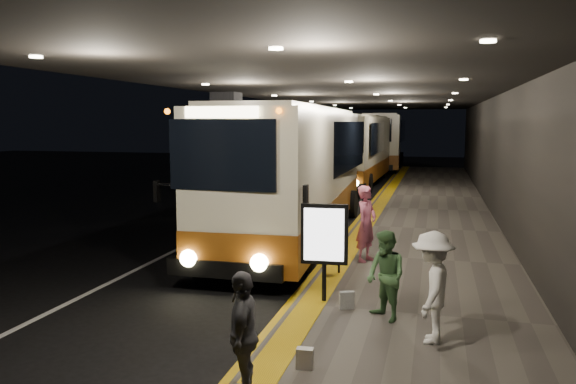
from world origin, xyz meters
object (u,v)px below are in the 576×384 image
at_px(bag_plain, 305,358).
at_px(stanchion_post, 339,251).
at_px(coach_main, 296,178).
at_px(passenger_waiting_white, 432,287).
at_px(bag_polka, 347,300).
at_px(coach_second, 357,153).
at_px(info_sign, 324,236).
at_px(coach_third, 382,143).
at_px(passenger_waiting_grey, 243,335).
at_px(passenger_boarding, 366,224).
at_px(passenger_waiting_green, 386,276).

distance_m(bag_plain, stanchion_post, 4.93).
relative_size(coach_main, passenger_waiting_white, 7.19).
bearing_deg(bag_polka, coach_second, 97.33).
relative_size(coach_main, stanchion_post, 12.23).
relative_size(passenger_waiting_white, info_sign, 0.93).
distance_m(bag_polka, bag_plain, 2.60).
bearing_deg(coach_third, info_sign, -89.52).
height_order(passenger_waiting_grey, bag_plain, passenger_waiting_grey).
bearing_deg(passenger_boarding, bag_plain, -158.92).
relative_size(coach_second, passenger_waiting_white, 7.00).
bearing_deg(coach_second, bag_polka, -81.43).
distance_m(coach_third, bag_polka, 32.85).
xyz_separation_m(info_sign, stanchion_post, (-0.06, 2.01, -0.74)).
distance_m(coach_main, coach_third, 26.22).
relative_size(passenger_waiting_grey, bag_polka, 4.95).
bearing_deg(info_sign, passenger_waiting_green, -34.62).
relative_size(info_sign, stanchion_post, 1.84).
bearing_deg(passenger_waiting_grey, stanchion_post, 168.33).
bearing_deg(info_sign, bag_plain, -88.01).
height_order(passenger_waiting_green, stanchion_post, passenger_waiting_green).
bearing_deg(passenger_boarding, bag_polka, -156.72).
bearing_deg(stanchion_post, coach_second, 96.63).
height_order(coach_main, passenger_waiting_green, coach_main).
bearing_deg(passenger_boarding, passenger_waiting_white, -139.98).
distance_m(passenger_boarding, passenger_waiting_green, 4.05).
height_order(coach_main, bag_polka, coach_main).
distance_m(passenger_boarding, passenger_waiting_grey, 7.13).
bearing_deg(passenger_waiting_white, coach_main, -146.36).
relative_size(passenger_boarding, passenger_waiting_grey, 1.16).
bearing_deg(coach_third, passenger_boarding, -88.38).
height_order(passenger_waiting_white, stanchion_post, passenger_waiting_white).
bearing_deg(bag_plain, passenger_waiting_green, 68.10).
relative_size(passenger_waiting_white, bag_polka, 5.35).
bearing_deg(passenger_boarding, passenger_waiting_green, -146.73).
relative_size(passenger_waiting_grey, bag_plain, 5.48).
relative_size(coach_third, passenger_waiting_green, 8.27).
bearing_deg(info_sign, coach_third, 89.36).
bearing_deg(passenger_waiting_grey, coach_main, -179.56).
bearing_deg(info_sign, coach_second, 92.07).
xyz_separation_m(coach_main, coach_second, (-0.20, 14.86, -0.03)).
distance_m(coach_main, stanchion_post, 4.79).
bearing_deg(stanchion_post, bag_polka, -77.02).
relative_size(coach_second, bag_plain, 41.46).
xyz_separation_m(bag_polka, bag_plain, (-0.17, -2.59, -0.02)).
bearing_deg(coach_third, bag_plain, -89.30).
xyz_separation_m(passenger_waiting_green, info_sign, (-1.19, 0.70, 0.48)).
height_order(coach_third, info_sign, coach_third).
distance_m(coach_main, bag_polka, 7.14).
height_order(passenger_boarding, info_sign, info_sign).
distance_m(coach_main, passenger_waiting_grey, 10.25).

